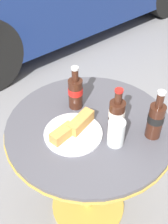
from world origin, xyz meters
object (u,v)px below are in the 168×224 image
at_px(cola_bottle_left, 117,114).
at_px(drinking_glass, 116,134).
at_px(cola_bottle_right, 156,119).
at_px(cola_bottle_center, 76,92).
at_px(lunch_plate_near, 73,130).
at_px(bistro_table, 89,147).

distance_m(cola_bottle_left, drinking_glass, 0.09).
xyz_separation_m(cola_bottle_right, drinking_glass, (-0.16, 0.07, -0.04)).
xyz_separation_m(cola_bottle_right, cola_bottle_center, (-0.13, 0.37, -0.01)).
bearing_deg(lunch_plate_near, cola_bottle_left, -30.95).
height_order(cola_bottle_left, drinking_glass, cola_bottle_left).
xyz_separation_m(bistro_table, cola_bottle_left, (0.07, -0.09, 0.24)).
distance_m(cola_bottle_left, cola_bottle_center, 0.24).
bearing_deg(cola_bottle_left, lunch_plate_near, 149.05).
height_order(cola_bottle_right, lunch_plate_near, cola_bottle_right).
xyz_separation_m(cola_bottle_center, drinking_glass, (-0.03, -0.30, -0.03)).
distance_m(cola_bottle_left, cola_bottle_right, 0.16).
relative_size(bistro_table, cola_bottle_center, 3.51).
bearing_deg(cola_bottle_right, cola_bottle_left, 124.29).
bearing_deg(cola_bottle_center, lunch_plate_near, -133.34).
relative_size(cola_bottle_left, cola_bottle_center, 0.98).
relative_size(cola_bottle_right, cola_bottle_center, 1.07).
relative_size(bistro_table, lunch_plate_near, 3.02).
bearing_deg(lunch_plate_near, drinking_glass, -58.09).
height_order(bistro_table, cola_bottle_right, cola_bottle_right).
bearing_deg(cola_bottle_left, cola_bottle_center, 98.46).
height_order(bistro_table, cola_bottle_left, cola_bottle_left).
bearing_deg(drinking_glass, bistro_table, 92.70).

